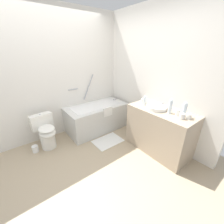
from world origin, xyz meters
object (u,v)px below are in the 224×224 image
object	(u,v)px
water_bottle_0	(170,107)
drinking_glass_2	(178,113)
toilet	(46,132)
bath_mat	(108,141)
drinking_glass_1	(143,101)
water_bottle_1	(145,101)
drinking_glass_3	(182,116)
toilet_paper_roll	(35,149)
drinking_glass_0	(189,117)
water_bottle_2	(184,110)
sink_basin	(156,107)
bathtub	(97,116)
sink_faucet	(163,105)

from	to	relation	value
water_bottle_0	drinking_glass_2	bearing A→B (deg)	-80.77
toilet	bath_mat	xyz separation A→B (m)	(1.04, -0.60, -0.32)
drinking_glass_1	water_bottle_1	bearing A→B (deg)	-126.24
drinking_glass_3	toilet_paper_roll	world-z (taller)	drinking_glass_3
drinking_glass_0	bath_mat	world-z (taller)	drinking_glass_0
water_bottle_2	drinking_glass_0	xyz separation A→B (m)	(-0.02, -0.09, -0.07)
toilet	water_bottle_1	bearing A→B (deg)	52.55
sink_basin	bath_mat	size ratio (longest dim) A/B	0.58
drinking_glass_2	water_bottle_2	bearing A→B (deg)	-62.37
sink_basin	drinking_glass_1	bearing A→B (deg)	81.36
drinking_glass_0	toilet	bearing A→B (deg)	132.25
sink_basin	drinking_glass_0	world-z (taller)	drinking_glass_0
water_bottle_0	toilet_paper_roll	world-z (taller)	water_bottle_0
water_bottle_2	drinking_glass_2	size ratio (longest dim) A/B	2.46
toilet_paper_roll	sink_basin	bearing A→B (deg)	-34.41
sink_basin	drinking_glass_1	world-z (taller)	drinking_glass_1
sink_basin	water_bottle_0	distance (m)	0.26
drinking_glass_0	drinking_glass_2	xyz separation A→B (m)	(-0.02, 0.17, 0.01)
bathtub	drinking_glass_2	bearing A→B (deg)	-73.81
water_bottle_2	toilet_paper_roll	distance (m)	2.74
drinking_glass_0	toilet_paper_roll	xyz separation A→B (m)	(-1.92, 1.82, -0.81)
drinking_glass_1	water_bottle_0	bearing A→B (deg)	-93.58
sink_basin	toilet_paper_roll	size ratio (longest dim) A/B	2.67
sink_faucet	drinking_glass_1	size ratio (longest dim) A/B	1.73
bathtub	drinking_glass_2	world-z (taller)	bathtub
bathtub	toilet_paper_roll	bearing A→B (deg)	-179.13
toilet	drinking_glass_1	distance (m)	1.99
sink_faucet	drinking_glass_2	world-z (taller)	drinking_glass_2
drinking_glass_3	drinking_glass_0	bearing A→B (deg)	-42.45
sink_faucet	water_bottle_0	distance (m)	0.32
water_bottle_0	drinking_glass_2	distance (m)	0.15
sink_basin	toilet_paper_roll	distance (m)	2.40
sink_faucet	drinking_glass_2	bearing A→B (deg)	-114.51
sink_faucet	water_bottle_0	world-z (taller)	water_bottle_0
toilet	toilet_paper_roll	bearing A→B (deg)	-89.27
toilet	water_bottle_0	bearing A→B (deg)	42.06
bathtub	drinking_glass_1	distance (m)	1.20
drinking_glass_0	drinking_glass_1	bearing A→B (deg)	90.18
sink_faucet	drinking_glass_2	distance (m)	0.41
water_bottle_0	bath_mat	distance (m)	1.46
drinking_glass_1	toilet_paper_roll	world-z (taller)	drinking_glass_1
bathtub	drinking_glass_1	world-z (taller)	bathtub
sink_basin	bath_mat	xyz separation A→B (m)	(-0.57, 0.69, -0.86)
toilet	drinking_glass_0	size ratio (longest dim) A/B	8.42
sink_faucet	bath_mat	size ratio (longest dim) A/B	0.25
water_bottle_2	toilet	bearing A→B (deg)	134.09
water_bottle_1	drinking_glass_0	size ratio (longest dim) A/B	2.29
water_bottle_0	bath_mat	bearing A→B (deg)	122.04
sink_faucet	toilet_paper_roll	bearing A→B (deg)	148.33
sink_basin	drinking_glass_1	size ratio (longest dim) A/B	3.96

